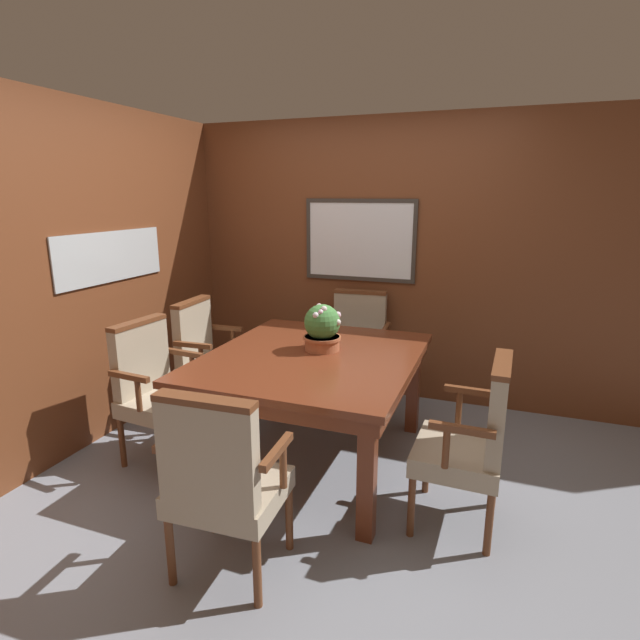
{
  "coord_description": "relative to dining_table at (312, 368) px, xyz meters",
  "views": [
    {
      "loc": [
        1.15,
        -2.73,
        1.81
      ],
      "look_at": [
        -0.0,
        0.36,
        0.97
      ],
      "focal_mm": 28.0,
      "sensor_mm": 36.0,
      "label": 1
    }
  ],
  "objects": [
    {
      "name": "chair_left_near",
      "position": [
        -1.03,
        -0.33,
        -0.14
      ],
      "size": [
        0.5,
        0.58,
        0.98
      ],
      "rotation": [
        0.0,
        0.0,
        1.49
      ],
      "color": "brown",
      "rests_on": "ground_plane"
    },
    {
      "name": "chair_right_near",
      "position": [
        1.07,
        -0.36,
        -0.14
      ],
      "size": [
        0.47,
        0.57,
        0.98
      ],
      "rotation": [
        0.0,
        0.0,
        -1.6
      ],
      "color": "brown",
      "rests_on": "ground_plane"
    },
    {
      "name": "chair_head_far",
      "position": [
        -0.02,
        1.14,
        -0.14
      ],
      "size": [
        0.58,
        0.5,
        0.98
      ],
      "rotation": [
        0.0,
        0.0,
        0.07
      ],
      "color": "brown",
      "rests_on": "ground_plane"
    },
    {
      "name": "ground_plane",
      "position": [
        0.0,
        -0.21,
        -0.68
      ],
      "size": [
        14.0,
        14.0,
        0.0
      ],
      "primitive_type": "plane",
      "color": "gray"
    },
    {
      "name": "potted_plant",
      "position": [
        0.03,
        0.12,
        0.25
      ],
      "size": [
        0.26,
        0.26,
        0.32
      ],
      "color": "#B2603D",
      "rests_on": "dining_table"
    },
    {
      "name": "chair_head_near",
      "position": [
        0.01,
        -1.18,
        -0.14
      ],
      "size": [
        0.57,
        0.49,
        0.98
      ],
      "rotation": [
        0.0,
        0.0,
        3.19
      ],
      "color": "brown",
      "rests_on": "ground_plane"
    },
    {
      "name": "wall_left",
      "position": [
        -1.66,
        -0.21,
        0.55
      ],
      "size": [
        0.08,
        7.2,
        2.45
      ],
      "color": "brown",
      "rests_on": "ground_plane"
    },
    {
      "name": "wall_back",
      "position": [
        0.0,
        1.39,
        0.55
      ],
      "size": [
        7.2,
        0.08,
        2.45
      ],
      "color": "brown",
      "rests_on": "ground_plane"
    },
    {
      "name": "chair_left_far",
      "position": [
        -1.08,
        0.37,
        -0.14
      ],
      "size": [
        0.49,
        0.57,
        0.98
      ],
      "rotation": [
        0.0,
        0.0,
        1.62
      ],
      "color": "brown",
      "rests_on": "ground_plane"
    },
    {
      "name": "dining_table",
      "position": [
        0.0,
        0.0,
        0.0
      ],
      "size": [
        1.35,
        1.56,
        0.77
      ],
      "color": "maroon",
      "rests_on": "ground_plane"
    }
  ]
}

